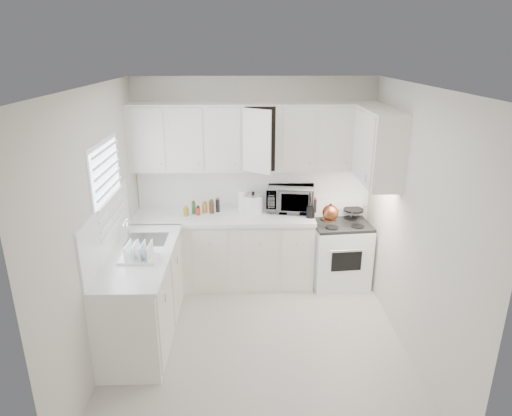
{
  "coord_description": "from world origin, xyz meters",
  "views": [
    {
      "loc": [
        -0.11,
        -3.98,
        2.91
      ],
      "look_at": [
        0.0,
        0.7,
        1.25
      ],
      "focal_mm": 31.66,
      "sensor_mm": 36.0,
      "label": 1
    }
  ],
  "objects_px": {
    "rice_cooker": "(253,202)",
    "utensil_crock": "(311,205)",
    "microwave": "(290,196)",
    "tea_kettle": "(330,212)",
    "dish_rack": "(138,251)",
    "stove": "(340,245)"
  },
  "relations": [
    {
      "from": "rice_cooker",
      "to": "utensil_crock",
      "type": "xyz_separation_m",
      "value": [
        0.7,
        -0.23,
        0.04
      ]
    },
    {
      "from": "microwave",
      "to": "rice_cooker",
      "type": "height_order",
      "value": "microwave"
    },
    {
      "from": "microwave",
      "to": "utensil_crock",
      "type": "distance_m",
      "value": 0.35
    },
    {
      "from": "tea_kettle",
      "to": "dish_rack",
      "type": "relative_size",
      "value": 0.68
    },
    {
      "from": "tea_kettle",
      "to": "rice_cooker",
      "type": "relative_size",
      "value": 0.93
    },
    {
      "from": "utensil_crock",
      "to": "dish_rack",
      "type": "distance_m",
      "value": 2.17
    },
    {
      "from": "dish_rack",
      "to": "microwave",
      "type": "bearing_deg",
      "value": 42.45
    },
    {
      "from": "stove",
      "to": "microwave",
      "type": "relative_size",
      "value": 1.85
    },
    {
      "from": "stove",
      "to": "dish_rack",
      "type": "xyz_separation_m",
      "value": [
        -2.26,
        -1.21,
        0.51
      ]
    },
    {
      "from": "stove",
      "to": "microwave",
      "type": "distance_m",
      "value": 0.9
    },
    {
      "from": "microwave",
      "to": "utensil_crock",
      "type": "xyz_separation_m",
      "value": [
        0.22,
        -0.26,
        -0.03
      ]
    },
    {
      "from": "tea_kettle",
      "to": "stove",
      "type": "bearing_deg",
      "value": 45.95
    },
    {
      "from": "microwave",
      "to": "dish_rack",
      "type": "xyz_separation_m",
      "value": [
        -1.62,
        -1.39,
        -0.1
      ]
    },
    {
      "from": "rice_cooker",
      "to": "dish_rack",
      "type": "height_order",
      "value": "rice_cooker"
    },
    {
      "from": "microwave",
      "to": "stove",
      "type": "bearing_deg",
      "value": -7.76
    },
    {
      "from": "utensil_crock",
      "to": "tea_kettle",
      "type": "bearing_deg",
      "value": -19.22
    },
    {
      "from": "utensil_crock",
      "to": "rice_cooker",
      "type": "bearing_deg",
      "value": 161.91
    },
    {
      "from": "tea_kettle",
      "to": "rice_cooker",
      "type": "bearing_deg",
      "value": 165.95
    },
    {
      "from": "microwave",
      "to": "rice_cooker",
      "type": "xyz_separation_m",
      "value": [
        -0.47,
        -0.03,
        -0.07
      ]
    },
    {
      "from": "rice_cooker",
      "to": "utensil_crock",
      "type": "relative_size",
      "value": 0.79
    },
    {
      "from": "stove",
      "to": "rice_cooker",
      "type": "bearing_deg",
      "value": 167.01
    },
    {
      "from": "microwave",
      "to": "rice_cooker",
      "type": "relative_size",
      "value": 2.21
    }
  ]
}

